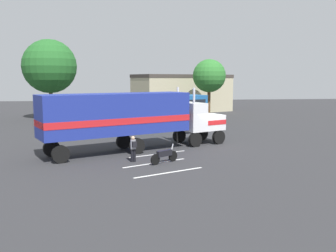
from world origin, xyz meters
The scene contains 12 objects.
ground_plane centered at (0.00, 0.00, 0.00)m, with size 120.00×120.00×0.00m, color #2D2D30.
lane_stripe_near centered at (-4.29, -3.50, 0.01)m, with size 4.40×0.16×0.01m, color silver.
lane_stripe_mid centered at (-4.74, -6.15, 0.01)m, with size 4.40×0.16×0.01m, color silver.
lane_stripe_far centered at (-4.14, -8.51, 0.01)m, with size 4.40×0.16×0.01m, color silver.
semi_truck centered at (-6.06, -2.16, 2.52)m, with size 13.90×8.23×4.50m.
person_bystander centered at (-6.03, -5.64, 0.89)m, with size 0.39×0.48×1.63m.
parked_bus centered at (-2.97, 9.11, 2.07)m, with size 10.95×7.31×3.40m.
parked_car centered at (-11.95, 13.08, 0.81)m, with size 4.67×3.90×1.57m.
motorcycle centered at (-4.15, -6.19, 0.48)m, with size 1.79×1.29×1.12m.
tree_left centered at (-15.82, 20.34, 6.72)m, with size 6.83×6.83×10.15m.
tree_center centered at (5.21, 21.18, 5.54)m, with size 4.52×4.52×7.83m.
building_backdrop centered at (2.69, 27.87, 3.12)m, with size 16.46×11.92×5.81m.
Camera 1 is at (-6.64, -27.87, 5.15)m, focal length 38.73 mm.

